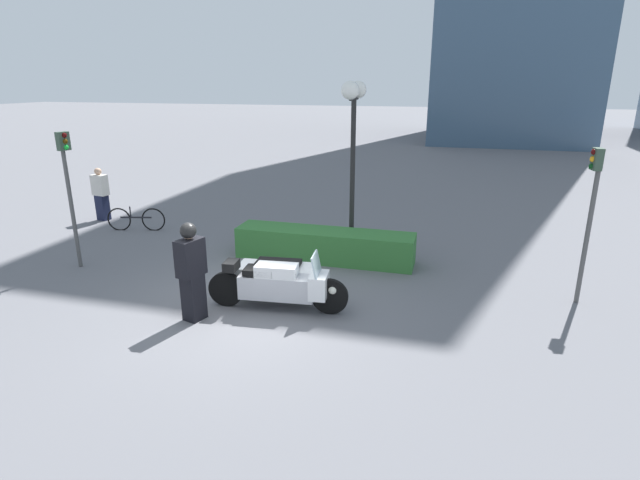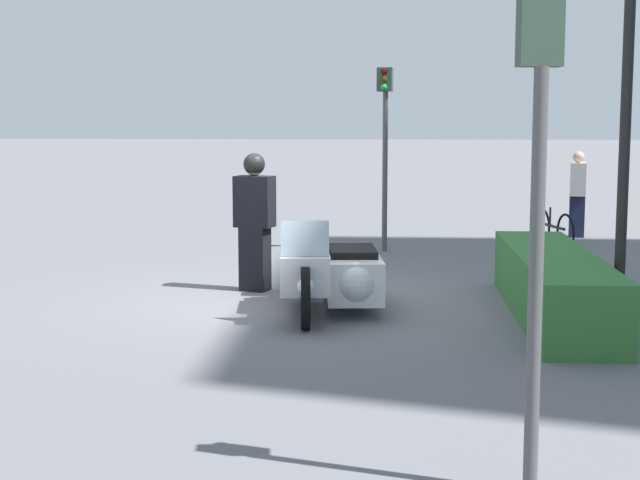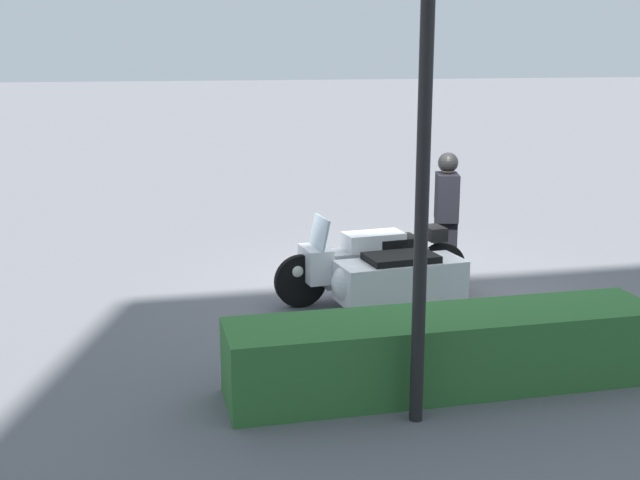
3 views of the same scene
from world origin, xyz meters
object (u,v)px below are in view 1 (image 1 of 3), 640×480
traffic_light_near (591,203)px  pedestrian_bystander (101,194)px  bicycle_parked (136,219)px  officer_rider (191,269)px  twin_lamp_post (354,116)px  traffic_light_far (68,180)px  hedge_bush_curbside (324,245)px  police_motorcycle (282,280)px

traffic_light_near → pedestrian_bystander: 13.38m
traffic_light_near → bicycle_parked: 11.65m
officer_rider → twin_lamp_post: 5.35m
traffic_light_near → traffic_light_far: size_ratio=0.97×
hedge_bush_curbside → traffic_light_far: bearing=-159.7°
hedge_bush_curbside → pedestrian_bystander: pedestrian_bystander is taller
officer_rider → pedestrian_bystander: bearing=154.4°
traffic_light_near → pedestrian_bystander: bearing=-19.3°
traffic_light_near → officer_rider: bearing=13.6°
traffic_light_far → pedestrian_bystander: size_ratio=1.90×
police_motorcycle → twin_lamp_post: twin_lamp_post is taller
police_motorcycle → pedestrian_bystander: (-7.49, 4.29, 0.35)m
twin_lamp_post → bicycle_parked: twin_lamp_post is taller
police_motorcycle → officer_rider: 1.79m
police_motorcycle → hedge_bush_curbside: size_ratio=0.63×
pedestrian_bystander → bicycle_parked: bearing=-104.3°
bicycle_parked → police_motorcycle: bearing=-46.0°
hedge_bush_curbside → pedestrian_bystander: (-7.64, 1.69, 0.45)m
twin_lamp_post → bicycle_parked: (-6.47, 0.35, -3.08)m
officer_rider → pedestrian_bystander: officer_rider is taller
twin_lamp_post → pedestrian_bystander: size_ratio=2.55×
traffic_light_near → pedestrian_bystander: size_ratio=1.84×
police_motorcycle → bicycle_parked: bearing=142.6°
hedge_bush_curbside → police_motorcycle: bearing=-93.4°
hedge_bush_curbside → bicycle_parked: (-5.94, 0.97, -0.04)m
police_motorcycle → traffic_light_far: 5.51m
hedge_bush_curbside → twin_lamp_post: (0.53, 0.62, 3.03)m
hedge_bush_curbside → traffic_light_far: size_ratio=1.38×
police_motorcycle → traffic_light_far: size_ratio=0.87×
officer_rider → traffic_light_near: size_ratio=0.61×
twin_lamp_post → traffic_light_far: 6.61m
traffic_light_far → bicycle_parked: size_ratio=1.89×
hedge_bush_curbside → bicycle_parked: bearing=170.7°
officer_rider → bicycle_parked: size_ratio=1.11×
police_motorcycle → hedge_bush_curbside: 2.60m
police_motorcycle → pedestrian_bystander: size_ratio=1.65×
hedge_bush_curbside → traffic_light_far: traffic_light_far is taller
hedge_bush_curbside → traffic_light_far: 6.00m
officer_rider → traffic_light_far: size_ratio=0.59×
police_motorcycle → traffic_light_far: (-5.24, 0.61, 1.60)m
traffic_light_near → pedestrian_bystander: traffic_light_near is taller
hedge_bush_curbside → twin_lamp_post: twin_lamp_post is taller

